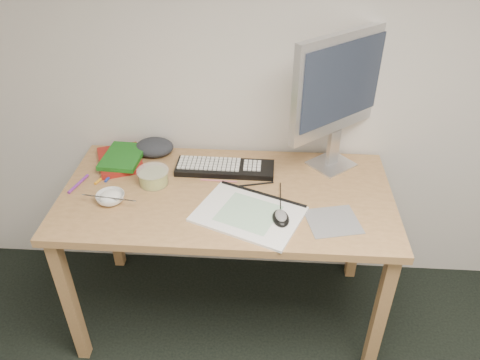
% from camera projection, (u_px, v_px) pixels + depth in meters
% --- Properties ---
extents(desk, '(1.40, 0.70, 0.75)m').
position_uv_depth(desk, '(227.00, 208.00, 2.03)').
color(desk, tan).
rests_on(desk, ground).
extents(mousepad, '(0.23, 0.22, 0.00)m').
position_uv_depth(mousepad, '(333.00, 221.00, 1.82)').
color(mousepad, slate).
rests_on(mousepad, desk).
extents(sketchpad, '(0.48, 0.42, 0.01)m').
position_uv_depth(sketchpad, '(248.00, 214.00, 1.85)').
color(sketchpad, white).
rests_on(sketchpad, desk).
extents(keyboard, '(0.44, 0.15, 0.03)m').
position_uv_depth(keyboard, '(225.00, 168.00, 2.11)').
color(keyboard, black).
rests_on(keyboard, desk).
extents(monitor, '(0.42, 0.37, 0.62)m').
position_uv_depth(monitor, '(341.00, 87.00, 1.94)').
color(monitor, silver).
rests_on(monitor, desk).
extents(mouse, '(0.08, 0.11, 0.04)m').
position_uv_depth(mouse, '(281.00, 216.00, 1.80)').
color(mouse, black).
rests_on(mouse, sketchpad).
extents(rice_bowl, '(0.14, 0.14, 0.04)m').
position_uv_depth(rice_bowl, '(111.00, 198.00, 1.92)').
color(rice_bowl, silver).
rests_on(rice_bowl, desk).
extents(chopsticks, '(0.22, 0.05, 0.02)m').
position_uv_depth(chopsticks, '(109.00, 198.00, 1.88)').
color(chopsticks, '#BABABC').
rests_on(chopsticks, rice_bowl).
extents(fruit_tub, '(0.16, 0.16, 0.07)m').
position_uv_depth(fruit_tub, '(153.00, 177.00, 2.02)').
color(fruit_tub, gold).
rests_on(fruit_tub, desk).
extents(book_red, '(0.27, 0.30, 0.03)m').
position_uv_depth(book_red, '(120.00, 160.00, 2.17)').
color(book_red, maroon).
rests_on(book_red, desk).
extents(book_green, '(0.18, 0.24, 0.02)m').
position_uv_depth(book_green, '(123.00, 157.00, 2.15)').
color(book_green, '#186118').
rests_on(book_green, book_red).
extents(cloth_lump, '(0.17, 0.15, 0.06)m').
position_uv_depth(cloth_lump, '(154.00, 147.00, 2.23)').
color(cloth_lump, '#26282D').
rests_on(cloth_lump, desk).
extents(pencil_pink, '(0.16, 0.01, 0.01)m').
position_uv_depth(pencil_pink, '(219.00, 181.00, 2.05)').
color(pencil_pink, '#D76B81').
rests_on(pencil_pink, desk).
extents(pencil_tan, '(0.14, 0.10, 0.01)m').
position_uv_depth(pencil_tan, '(232.00, 191.00, 1.98)').
color(pencil_tan, tan).
rests_on(pencil_tan, desk).
extents(pencil_black, '(0.19, 0.06, 0.01)m').
position_uv_depth(pencil_black, '(251.00, 185.00, 2.02)').
color(pencil_black, black).
rests_on(pencil_black, desk).
extents(marker_blue, '(0.04, 0.13, 0.01)m').
position_uv_depth(marker_blue, '(113.00, 173.00, 2.09)').
color(marker_blue, '#1E36A4').
rests_on(marker_blue, desk).
extents(marker_orange, '(0.06, 0.12, 0.01)m').
position_uv_depth(marker_orange, '(104.00, 176.00, 2.07)').
color(marker_orange, orange).
rests_on(marker_orange, desk).
extents(marker_purple, '(0.05, 0.14, 0.01)m').
position_uv_depth(marker_purple, '(78.00, 184.00, 2.02)').
color(marker_purple, '#752997').
rests_on(marker_purple, desk).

